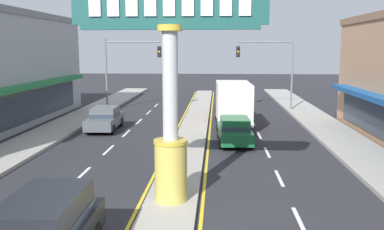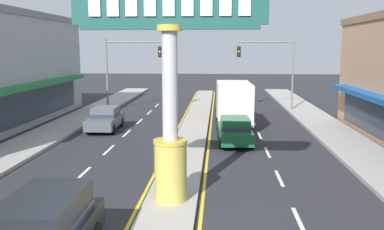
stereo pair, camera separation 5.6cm
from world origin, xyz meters
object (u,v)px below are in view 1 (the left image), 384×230
Objects in this scene: traffic_light_left_side at (126,62)px; box_truck_near_right_lane at (232,102)px; traffic_light_right_side at (272,62)px; sedan_near_left_lane at (105,118)px; suv_mid_left_lane at (228,97)px; sedan_far_left_oncoming at (234,130)px; district_sign at (170,91)px.

box_truck_near_right_lane is at bearing -36.22° from traffic_light_left_side.
traffic_light_right_side is 0.89× the size of box_truck_near_right_lane.
sedan_near_left_lane is 0.93× the size of suv_mid_left_lane.
sedan_far_left_oncoming is at bearing -53.51° from traffic_light_left_side.
sedan_far_left_oncoming is (-0.05, -5.38, -0.91)m from box_truck_near_right_lane.
box_truck_near_right_lane is (2.63, 14.90, -2.28)m from district_sign.
traffic_light_right_side reaches higher than sedan_near_left_lane.
suv_mid_left_lane is (8.74, 2.40, -3.26)m from traffic_light_left_side.
district_sign reaches higher than sedan_far_left_oncoming.
district_sign is at bearing -100.01° from box_truck_near_right_lane.
traffic_light_left_side is 1.42× the size of sedan_far_left_oncoming.
sedan_near_left_lane is at bearing 157.41° from sedan_far_left_oncoming.
traffic_light_left_side is at bearing 126.49° from sedan_far_left_oncoming.
traffic_light_left_side is 15.10m from sedan_far_left_oncoming.
district_sign reaches higher than suv_mid_left_lane.
sedan_far_left_oncoming is at bearing -22.59° from sedan_near_left_lane.
traffic_light_right_side reaches higher than sedan_far_left_oncoming.
traffic_light_right_side is (6.16, 22.17, 0.27)m from district_sign.
traffic_light_right_side is 1.42× the size of sedan_near_left_lane.
sedan_near_left_lane is 13.63m from suv_mid_left_lane.
district_sign is 22.21m from traffic_light_left_side.
sedan_far_left_oncoming is (2.58, 9.52, -3.18)m from district_sign.
sedan_near_left_lane is at bearing -128.32° from suv_mid_left_lane.
sedan_near_left_lane and sedan_far_left_oncoming have the same top height.
traffic_light_left_side is 1.42× the size of sedan_near_left_lane.
sedan_far_left_oncoming is at bearing 74.83° from district_sign.
suv_mid_left_lane is at bearing 90.36° from box_truck_near_right_lane.
suv_mid_left_lane is 14.22m from sedan_far_left_oncoming.
traffic_light_left_side is at bearing -176.10° from traffic_light_right_side.
district_sign is at bearing -105.17° from sedan_far_left_oncoming.
traffic_light_right_side is at bearing 37.19° from sedan_near_left_lane.
suv_mid_left_lane reaches higher than sedan_far_left_oncoming.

